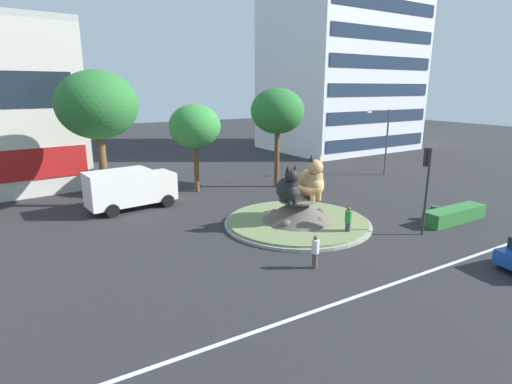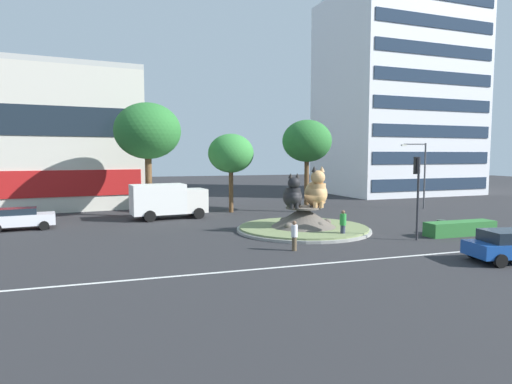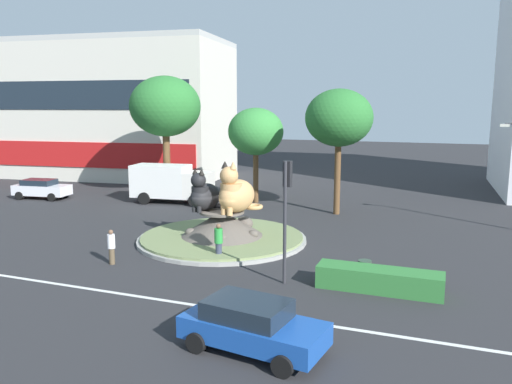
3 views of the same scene
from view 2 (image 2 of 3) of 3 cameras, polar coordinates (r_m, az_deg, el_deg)
ground_plane at (r=30.15m, az=6.21°, el=-5.07°), size 160.00×160.00×0.00m
lane_centreline at (r=22.76m, az=15.29°, el=-8.47°), size 112.00×0.20×0.01m
roundabout_island at (r=30.07m, az=6.22°, el=-3.94°), size 9.15×9.15×1.66m
cat_statue_black at (r=29.21m, az=4.84°, el=-0.40°), size 1.93×2.43×2.33m
cat_statue_calico at (r=30.03m, az=7.91°, el=0.03°), size 2.21×2.76×2.78m
traffic_light_mast at (r=28.12m, az=20.37°, el=1.20°), size 0.35×0.46×5.08m
office_tower at (r=63.38m, az=17.92°, el=11.64°), size 19.13×15.11×25.85m
clipped_hedge_strip at (r=31.21m, az=25.16°, el=-4.33°), size 4.90×1.20×0.90m
broadleaf_tree_behind_island at (r=39.75m, az=6.69°, el=6.60°), size 4.45×4.45×8.35m
second_tree_near_tower at (r=39.32m, az=-3.31°, el=5.04°), size 4.11×4.11×7.10m
third_tree_left at (r=37.59m, az=-14.01°, el=7.70°), size 5.49×5.49×9.52m
streetlight_arm at (r=44.88m, az=20.88°, el=2.73°), size 2.40×0.76×6.33m
pedestrian_green_shirt at (r=27.78m, az=11.32°, el=-4.07°), size 0.40×0.40×1.75m
pedestrian_white_shirt at (r=23.76m, az=5.04°, el=-5.63°), size 0.35×0.35×1.64m
sedan_on_far_lane at (r=34.33m, az=-28.50°, el=-3.04°), size 4.51×2.39×1.53m
hatchback_near_shophouse at (r=24.68m, az=30.50°, el=-6.02°), size 4.55×2.59×1.55m
delivery_box_truck at (r=36.11m, az=-11.51°, el=-1.01°), size 6.24×3.14×2.84m
litter_bin at (r=31.39m, az=23.06°, el=-4.20°), size 0.56×0.56×0.90m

